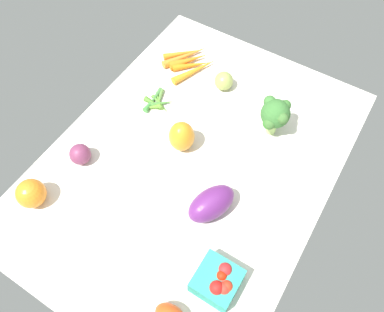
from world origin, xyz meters
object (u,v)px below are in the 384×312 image
at_px(broccoli_head, 275,115).
at_px(berry_basket, 218,281).
at_px(heirloom_tomato_green, 224,81).
at_px(heirloom_tomato_orange, 31,193).
at_px(carrot_bunch, 189,61).
at_px(bell_pepper_orange, 182,136).
at_px(eggplant, 211,204).
at_px(okra_pile, 156,102).
at_px(red_onion_center, 80,154).

bearing_deg(broccoli_head, berry_basket, 10.67).
bearing_deg(heirloom_tomato_green, heirloom_tomato_orange, -20.46).
height_order(carrot_bunch, berry_basket, berry_basket).
height_order(broccoli_head, bell_pepper_orange, broccoli_head).
height_order(heirloom_tomato_orange, broccoli_head, broccoli_head).
bearing_deg(eggplant, heirloom_tomato_green, -132.63).
height_order(eggplant, okra_pile, eggplant).
relative_size(heirloom_tomato_green, bell_pepper_orange, 0.61).
bearing_deg(eggplant, red_onion_center, -58.96).
bearing_deg(bell_pepper_orange, carrot_bunch, -151.60).
height_order(eggplant, broccoli_head, broccoli_head).
height_order(red_onion_center, berry_basket, berry_basket).
distance_m(eggplant, carrot_bunch, 0.54).
bearing_deg(heirloom_tomato_orange, okra_pile, 169.22).
relative_size(eggplant, bell_pepper_orange, 1.38).
relative_size(heirloom_tomato_orange, broccoli_head, 0.61).
xyz_separation_m(broccoli_head, carrot_bunch, (-0.11, -0.36, -0.07)).
relative_size(eggplant, carrot_bunch, 0.66).
bearing_deg(carrot_bunch, eggplant, 38.14).
bearing_deg(heirloom_tomato_green, okra_pile, -40.14).
height_order(broccoli_head, carrot_bunch, broccoli_head).
bearing_deg(eggplant, carrot_bunch, -119.54).
bearing_deg(broccoli_head, heirloom_tomato_green, -111.26).
xyz_separation_m(heirloom_tomato_orange, carrot_bunch, (-0.65, 0.08, -0.03)).
relative_size(broccoli_head, okra_pile, 1.20).
xyz_separation_m(eggplant, broccoli_head, (-0.32, 0.02, 0.04)).
relative_size(bell_pepper_orange, carrot_bunch, 0.48).
bearing_deg(heirloom_tomato_green, berry_basket, 28.11).
bearing_deg(carrot_bunch, bell_pepper_orange, 28.40).
xyz_separation_m(carrot_bunch, berry_basket, (0.59, 0.45, 0.02)).
distance_m(red_onion_center, okra_pile, 0.29).
distance_m(bell_pepper_orange, okra_pile, 0.19).
bearing_deg(red_onion_center, heirloom_tomato_orange, -8.18).
distance_m(broccoli_head, berry_basket, 0.49).
relative_size(red_onion_center, okra_pile, 0.57).
xyz_separation_m(bell_pepper_orange, carrot_bunch, (-0.30, -0.16, -0.04)).
xyz_separation_m(heirloom_tomato_orange, bell_pepper_orange, (-0.36, 0.24, 0.01)).
distance_m(heirloom_tomato_orange, carrot_bunch, 0.66).
bearing_deg(bell_pepper_orange, heirloom_tomato_green, -177.90).
xyz_separation_m(eggplant, heirloom_tomato_orange, (0.23, -0.42, 0.00)).
distance_m(bell_pepper_orange, carrot_bunch, 0.34).
bearing_deg(red_onion_center, berry_basket, 78.86).
relative_size(broccoli_head, bell_pepper_orange, 1.28).
relative_size(broccoli_head, red_onion_center, 2.11).
bearing_deg(bell_pepper_orange, okra_pile, -120.20).
xyz_separation_m(broccoli_head, bell_pepper_orange, (0.18, -0.20, -0.03)).
xyz_separation_m(heirloom_tomato_orange, red_onion_center, (-0.16, 0.02, -0.01)).
distance_m(broccoli_head, bell_pepper_orange, 0.27).
relative_size(bell_pepper_orange, okra_pile, 0.93).
distance_m(okra_pile, berry_basket, 0.59).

